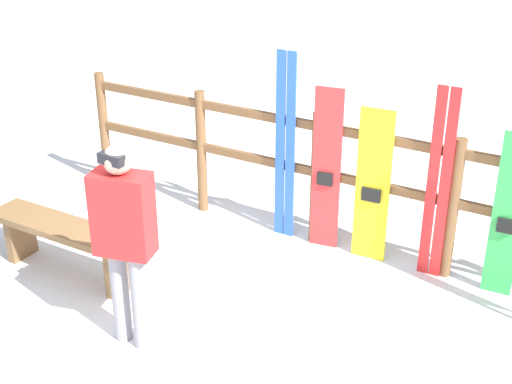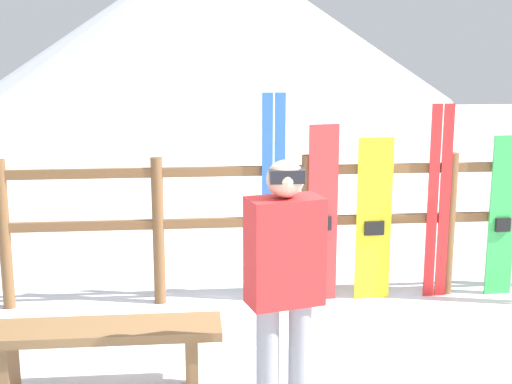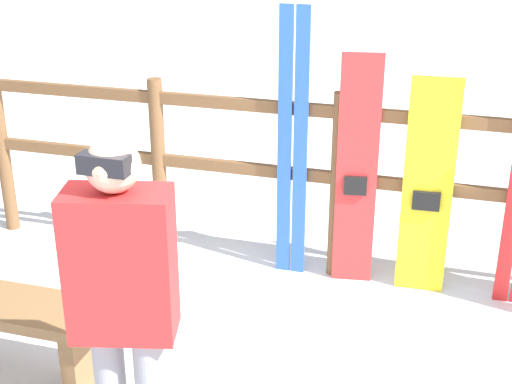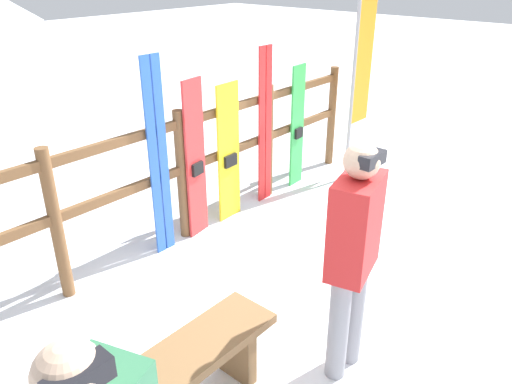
{
  "view_description": "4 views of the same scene",
  "coord_description": "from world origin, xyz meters",
  "px_view_note": "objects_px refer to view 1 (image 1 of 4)",
  "views": [
    {
      "loc": [
        2.52,
        -3.59,
        3.31
      ],
      "look_at": [
        -0.21,
        1.1,
        0.75
      ],
      "focal_mm": 50.0,
      "sensor_mm": 36.0,
      "label": 1
    },
    {
      "loc": [
        -0.99,
        -4.02,
        2.22
      ],
      "look_at": [
        -0.52,
        0.96,
        1.15
      ],
      "focal_mm": 50.0,
      "sensor_mm": 36.0,
      "label": 2
    },
    {
      "loc": [
        0.72,
        -2.45,
        2.38
      ],
      "look_at": [
        -0.33,
        1.09,
        0.86
      ],
      "focal_mm": 50.0,
      "sensor_mm": 36.0,
      "label": 3
    },
    {
      "loc": [
        -2.77,
        -1.5,
        2.5
      ],
      "look_at": [
        -0.05,
        0.87,
        0.79
      ],
      "focal_mm": 35.0,
      "sensor_mm": 36.0,
      "label": 4
    }
  ],
  "objects_px": {
    "bench": "(66,237)",
    "person_red": "(124,234)",
    "snowboard_green": "(507,217)",
    "snowboard_red": "(326,171)",
    "snowboard_yellow": "(373,187)",
    "ski_pair_red": "(438,185)",
    "ski_pair_blue": "(285,147)"
  },
  "relations": [
    {
      "from": "snowboard_green",
      "to": "bench",
      "type": "bearing_deg",
      "value": -154.57
    },
    {
      "from": "snowboard_red",
      "to": "ski_pair_red",
      "type": "height_order",
      "value": "ski_pair_red"
    },
    {
      "from": "ski_pair_blue",
      "to": "snowboard_yellow",
      "type": "relative_size",
      "value": 1.27
    },
    {
      "from": "snowboard_green",
      "to": "ski_pair_blue",
      "type": "bearing_deg",
      "value": 179.9
    },
    {
      "from": "person_red",
      "to": "ski_pair_blue",
      "type": "distance_m",
      "value": 2.06
    },
    {
      "from": "bench",
      "to": "ski_pair_blue",
      "type": "distance_m",
      "value": 2.09
    },
    {
      "from": "ski_pair_blue",
      "to": "snowboard_red",
      "type": "xyz_separation_m",
      "value": [
        0.42,
        -0.0,
        -0.14
      ]
    },
    {
      "from": "bench",
      "to": "ski_pair_blue",
      "type": "bearing_deg",
      "value": 50.81
    },
    {
      "from": "ski_pair_blue",
      "to": "snowboard_red",
      "type": "relative_size",
      "value": 1.17
    },
    {
      "from": "person_red",
      "to": "snowboard_red",
      "type": "bearing_deg",
      "value": 73.57
    },
    {
      "from": "snowboard_yellow",
      "to": "snowboard_green",
      "type": "xyz_separation_m",
      "value": [
        1.14,
        0.0,
        0.0
      ]
    },
    {
      "from": "person_red",
      "to": "ski_pair_blue",
      "type": "xyz_separation_m",
      "value": [
        0.18,
        2.05,
        -0.02
      ]
    },
    {
      "from": "ski_pair_red",
      "to": "snowboard_green",
      "type": "relative_size",
      "value": 1.19
    },
    {
      "from": "person_red",
      "to": "ski_pair_red",
      "type": "distance_m",
      "value": 2.61
    },
    {
      "from": "bench",
      "to": "ski_pair_red",
      "type": "height_order",
      "value": "ski_pair_red"
    },
    {
      "from": "ski_pair_blue",
      "to": "snowboard_yellow",
      "type": "bearing_deg",
      "value": -0.23
    },
    {
      "from": "bench",
      "to": "snowboard_yellow",
      "type": "height_order",
      "value": "snowboard_yellow"
    },
    {
      "from": "snowboard_yellow",
      "to": "ski_pair_red",
      "type": "height_order",
      "value": "ski_pair_red"
    },
    {
      "from": "ski_pair_blue",
      "to": "snowboard_green",
      "type": "height_order",
      "value": "ski_pair_blue"
    },
    {
      "from": "person_red",
      "to": "snowboard_green",
      "type": "bearing_deg",
      "value": 43.03
    },
    {
      "from": "ski_pair_blue",
      "to": "snowboard_green",
      "type": "bearing_deg",
      "value": -0.1
    },
    {
      "from": "bench",
      "to": "ski_pair_blue",
      "type": "relative_size",
      "value": 0.85
    },
    {
      "from": "person_red",
      "to": "ski_pair_blue",
      "type": "bearing_deg",
      "value": 84.97
    },
    {
      "from": "bench",
      "to": "person_red",
      "type": "bearing_deg",
      "value": -23.74
    },
    {
      "from": "snowboard_yellow",
      "to": "ski_pair_red",
      "type": "xyz_separation_m",
      "value": [
        0.57,
        0.0,
        0.14
      ]
    },
    {
      "from": "bench",
      "to": "snowboard_green",
      "type": "distance_m",
      "value": 3.66
    },
    {
      "from": "snowboard_green",
      "to": "snowboard_red",
      "type": "bearing_deg",
      "value": 180.0
    },
    {
      "from": "bench",
      "to": "person_red",
      "type": "xyz_separation_m",
      "value": [
        1.1,
        -0.48,
        0.56
      ]
    },
    {
      "from": "snowboard_red",
      "to": "person_red",
      "type": "bearing_deg",
      "value": -106.43
    },
    {
      "from": "ski_pair_blue",
      "to": "snowboard_yellow",
      "type": "xyz_separation_m",
      "value": [
        0.87,
        -0.0,
        -0.19
      ]
    },
    {
      "from": "ski_pair_red",
      "to": "snowboard_green",
      "type": "bearing_deg",
      "value": -0.34
    },
    {
      "from": "snowboard_red",
      "to": "snowboard_green",
      "type": "bearing_deg",
      "value": -0.0
    }
  ]
}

